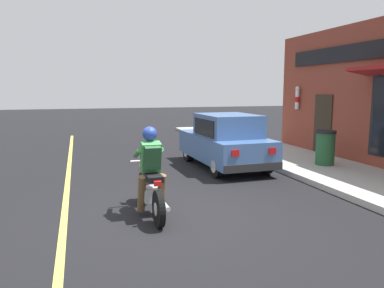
# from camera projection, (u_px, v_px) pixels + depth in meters

# --- Properties ---
(ground_plane) EXTENTS (80.00, 80.00, 0.00)m
(ground_plane) POSITION_uv_depth(u_px,v_px,m) (168.00, 216.00, 6.78)
(ground_plane) COLOR black
(sidewalk_curb) EXTENTS (2.60, 22.00, 0.14)m
(sidewalk_curb) POSITION_uv_depth(u_px,v_px,m) (311.00, 164.00, 11.07)
(sidewalk_curb) COLOR #ADAAA3
(sidewalk_curb) RESTS_ON ground
(lane_stripe) EXTENTS (0.12, 19.80, 0.01)m
(lane_stripe) POSITION_uv_depth(u_px,v_px,m) (68.00, 183.00, 9.10)
(lane_stripe) COLOR #D1C64C
(lane_stripe) RESTS_ON ground
(motorcycle_with_rider) EXTENTS (0.56, 2.02, 1.62)m
(motorcycle_with_rider) POSITION_uv_depth(u_px,v_px,m) (150.00, 178.00, 6.78)
(motorcycle_with_rider) COLOR black
(motorcycle_with_rider) RESTS_ON ground
(car_hatchback) EXTENTS (1.74, 3.82, 1.57)m
(car_hatchback) POSITION_uv_depth(u_px,v_px,m) (225.00, 142.00, 10.89)
(car_hatchback) COLOR black
(car_hatchback) RESTS_ON ground
(trash_bin) EXTENTS (0.56, 0.56, 0.98)m
(trash_bin) POSITION_uv_depth(u_px,v_px,m) (325.00, 147.00, 10.63)
(trash_bin) COLOR #23512D
(trash_bin) RESTS_ON sidewalk_curb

